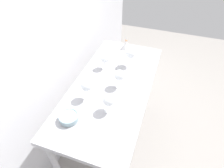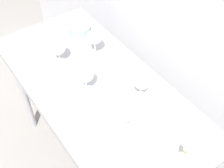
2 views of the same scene
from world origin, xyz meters
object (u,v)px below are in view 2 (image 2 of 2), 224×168
(wine_glass_near_center, at_px, (85,75))
(tasting_sheet_upper, at_px, (162,123))
(wine_glass_far_right, at_px, (142,82))
(wine_glass_far_left, at_px, (94,37))
(wine_glass_near_right, at_px, (122,113))
(decanter_funnel, at_px, (184,157))
(tasting_bowl, at_px, (79,29))
(wine_glass_near_left, at_px, (58,48))

(wine_glass_near_center, relative_size, tasting_sheet_upper, 0.62)
(wine_glass_near_center, xyz_separation_m, tasting_sheet_upper, (0.39, 0.18, -0.12))
(wine_glass_far_right, bearing_deg, tasting_sheet_upper, -7.60)
(wine_glass_far_left, xyz_separation_m, tasting_sheet_upper, (0.61, -0.01, -0.13))
(wine_glass_near_right, height_order, decanter_funnel, wine_glass_near_right)
(wine_glass_near_center, height_order, wine_glass_near_right, wine_glass_near_right)
(tasting_sheet_upper, bearing_deg, tasting_bowl, -164.45)
(wine_glass_near_left, bearing_deg, tasting_sheet_upper, 15.73)
(wine_glass_near_center, distance_m, wine_glass_near_right, 0.31)
(wine_glass_far_left, xyz_separation_m, decanter_funnel, (0.81, -0.08, -0.08))
(decanter_funnel, bearing_deg, tasting_sheet_upper, 161.05)
(wine_glass_far_left, xyz_separation_m, wine_glass_far_right, (0.41, 0.01, -0.02))
(tasting_bowl, bearing_deg, tasting_sheet_upper, -3.48)
(wine_glass_far_right, height_order, tasting_bowl, wine_glass_far_right)
(decanter_funnel, bearing_deg, tasting_bowl, 173.41)
(wine_glass_far_right, bearing_deg, wine_glass_near_right, -61.85)
(wine_glass_near_right, bearing_deg, tasting_sheet_upper, 66.47)
(wine_glass_far_right, bearing_deg, wine_glass_far_left, -178.41)
(wine_glass_near_center, xyz_separation_m, wine_glass_near_right, (0.31, -0.01, 0.02))
(wine_glass_near_right, distance_m, tasting_bowl, 0.81)
(wine_glass_near_right, distance_m, wine_glass_far_right, 0.24)
(wine_glass_near_center, xyz_separation_m, wine_glass_far_right, (0.20, 0.21, -0.01))
(tasting_sheet_upper, bearing_deg, wine_glass_near_center, -136.10)
(wine_glass_near_left, bearing_deg, wine_glass_near_center, 1.60)
(wine_glass_far_right, bearing_deg, decanter_funnel, -13.53)
(wine_glass_near_right, relative_size, decanter_funnel, 1.36)
(wine_glass_near_left, xyz_separation_m, tasting_bowl, (-0.18, 0.24, -0.08))
(wine_glass_far_right, height_order, tasting_sheet_upper, wine_glass_far_right)
(wine_glass_far_left, relative_size, tasting_sheet_upper, 0.66)
(wine_glass_near_center, height_order, wine_glass_near_left, wine_glass_near_center)
(wine_glass_near_right, relative_size, tasting_sheet_upper, 0.71)
(wine_glass_far_left, height_order, wine_glass_near_left, wine_glass_far_left)
(wine_glass_near_center, height_order, wine_glass_far_right, wine_glass_near_center)
(wine_glass_near_right, distance_m, wine_glass_near_left, 0.59)
(wine_glass_far_left, bearing_deg, wine_glass_far_right, 1.59)
(wine_glass_near_right, relative_size, wine_glass_near_left, 1.19)
(wine_glass_near_right, relative_size, tasting_bowl, 1.35)
(wine_glass_near_center, height_order, decanter_funnel, wine_glass_near_center)
(wine_glass_near_left, xyz_separation_m, decanter_funnel, (0.88, 0.12, -0.06))
(wine_glass_near_left, bearing_deg, wine_glass_near_right, 0.24)
(tasting_bowl, bearing_deg, wine_glass_near_left, -53.79)
(wine_glass_far_right, bearing_deg, tasting_bowl, 177.76)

